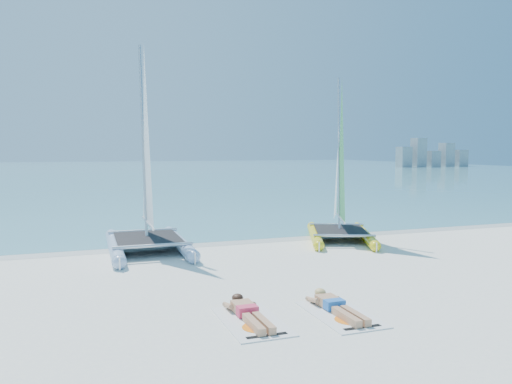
# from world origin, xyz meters

# --- Properties ---
(ground) EXTENTS (140.00, 140.00, 0.00)m
(ground) POSITION_xyz_m (0.00, 0.00, 0.00)
(ground) COLOR silver
(ground) RESTS_ON ground
(sea) EXTENTS (140.00, 115.00, 0.01)m
(sea) POSITION_xyz_m (0.00, 63.00, 0.01)
(sea) COLOR #6EAAB7
(sea) RESTS_ON ground
(wet_sand_strip) EXTENTS (140.00, 1.40, 0.01)m
(wet_sand_strip) POSITION_xyz_m (0.00, 5.50, 0.00)
(wet_sand_strip) COLOR silver
(wet_sand_strip) RESTS_ON ground
(distant_skyline) EXTENTS (14.00, 2.00, 5.00)m
(distant_skyline) POSITION_xyz_m (53.71, 62.00, 1.94)
(distant_skyline) COLOR #9AA4AA
(distant_skyline) RESTS_ON ground
(catamaran_blue) EXTENTS (2.35, 4.79, 6.48)m
(catamaran_blue) POSITION_xyz_m (-2.90, 4.90, 1.94)
(catamaran_blue) COLOR #A8C2DE
(catamaran_blue) RESTS_ON ground
(catamaran_yellow) EXTENTS (3.45, 4.62, 5.69)m
(catamaran_yellow) POSITION_xyz_m (3.54, 4.82, 1.79)
(catamaran_yellow) COLOR #FEF51A
(catamaran_yellow) RESTS_ON ground
(towel_a) EXTENTS (1.00, 1.85, 0.02)m
(towel_a) POSITION_xyz_m (-2.01, -2.05, 0.01)
(towel_a) COLOR white
(towel_a) RESTS_ON ground
(sunbather_a) EXTENTS (0.37, 1.73, 0.26)m
(sunbather_a) POSITION_xyz_m (-2.01, -1.86, 0.12)
(sunbather_a) COLOR tan
(sunbather_a) RESTS_ON towel_a
(towel_b) EXTENTS (1.00, 1.85, 0.02)m
(towel_b) POSITION_xyz_m (-0.35, -2.25, 0.01)
(towel_b) COLOR white
(towel_b) RESTS_ON ground
(sunbather_b) EXTENTS (0.37, 1.73, 0.26)m
(sunbather_b) POSITION_xyz_m (-0.35, -2.05, 0.12)
(sunbather_b) COLOR tan
(sunbather_b) RESTS_ON towel_b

